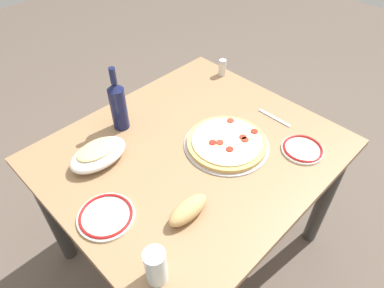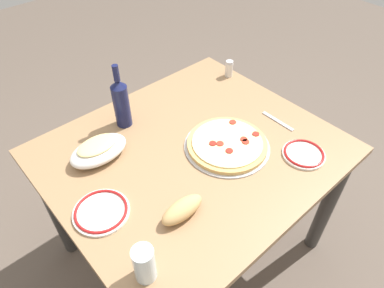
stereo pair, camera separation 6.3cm
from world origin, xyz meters
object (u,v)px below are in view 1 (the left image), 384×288
wine_bottle (118,105)px  spice_shaker (222,68)px  side_plate_near (303,149)px  pepperoni_pizza (227,143)px  dining_table (192,170)px  bread_loaf (188,210)px  side_plate_far (106,216)px  water_glass (156,266)px  baked_pasta_dish (98,154)px

wine_bottle → spice_shaker: size_ratio=3.42×
side_plate_near → pepperoni_pizza: bearing=-50.9°
dining_table → bread_loaf: size_ratio=6.78×
pepperoni_pizza → side_plate_far: size_ratio=1.80×
water_glass → bread_loaf: water_glass is taller
wine_bottle → water_glass: bearing=61.5°
side_plate_far → bread_loaf: (-0.20, 0.19, 0.02)m
side_plate_far → spice_shaker: bearing=-161.9°
dining_table → spice_shaker: bearing=-150.8°
wine_bottle → side_plate_far: wine_bottle is taller
side_plate_far → pepperoni_pizza: bearing=174.1°
dining_table → pepperoni_pizza: size_ratio=3.21×
side_plate_near → spice_shaker: (-0.20, -0.62, 0.03)m
side_plate_near → bread_loaf: size_ratio=1.02×
pepperoni_pizza → baked_pasta_dish: 0.52m
baked_pasta_dish → side_plate_far: 0.28m
side_plate_near → dining_table: bearing=-46.1°
pepperoni_pizza → wine_bottle: bearing=-60.1°
wine_bottle → baked_pasta_dish: bearing=29.6°
side_plate_far → bread_loaf: size_ratio=1.18×
pepperoni_pizza → wine_bottle: (0.24, -0.41, 0.11)m
spice_shaker → side_plate_near: bearing=72.1°
bread_loaf → water_glass: bearing=22.5°
side_plate_near → baked_pasta_dish: bearing=-41.1°
pepperoni_pizza → wine_bottle: 0.48m
side_plate_far → spice_shaker: spice_shaker is taller
pepperoni_pizza → spice_shaker: (-0.40, -0.37, 0.03)m
wine_bottle → spice_shaker: 0.64m
water_glass → spice_shaker: bearing=-148.4°
dining_table → water_glass: (0.46, 0.31, 0.19)m
bread_loaf → pepperoni_pizza: bearing=-159.4°
pepperoni_pizza → side_plate_far: (0.57, -0.06, -0.01)m
dining_table → wine_bottle: 0.42m
pepperoni_pizza → baked_pasta_dish: baked_pasta_dish is taller
baked_pasta_dish → wine_bottle: bearing=-150.4°
pepperoni_pizza → side_plate_near: (-0.20, 0.24, -0.01)m
dining_table → pepperoni_pizza: (-0.12, 0.09, 0.14)m
pepperoni_pizza → water_glass: size_ratio=2.63×
wine_bottle → spice_shaker: (-0.63, 0.04, -0.08)m
wine_bottle → side_plate_far: 0.49m
wine_bottle → water_glass: 0.73m
pepperoni_pizza → side_plate_near: size_ratio=2.07×
dining_table → wine_bottle: bearing=-70.3°
water_glass → side_plate_near: 0.78m
side_plate_far → water_glass: bearing=86.7°
pepperoni_pizza → spice_shaker: bearing=-136.7°
side_plate_near → bread_loaf: bearing=-10.8°
water_glass → wine_bottle: bearing=-118.5°
dining_table → baked_pasta_dish: size_ratio=4.77×
dining_table → water_glass: size_ratio=8.43×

